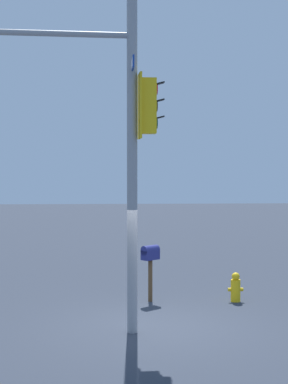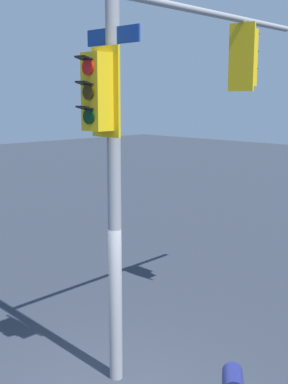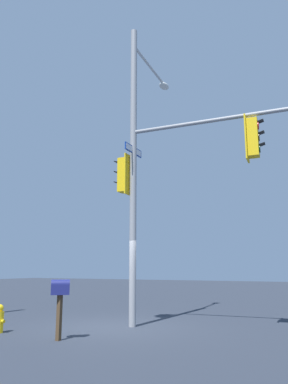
% 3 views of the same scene
% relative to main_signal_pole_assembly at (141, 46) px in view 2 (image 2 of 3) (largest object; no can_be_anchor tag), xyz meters
% --- Properties ---
extents(main_signal_pole_assembly, '(5.98, 3.82, 9.63)m').
position_rel_main_signal_pole_assembly_xyz_m(main_signal_pole_assembly, '(0.00, 0.00, 0.00)').
color(main_signal_pole_assembly, gray).
rests_on(main_signal_pole_assembly, ground).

